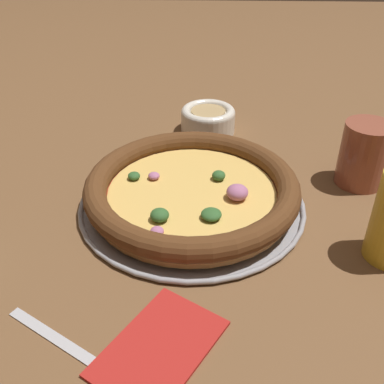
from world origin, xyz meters
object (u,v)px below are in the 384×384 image
Objects in this scene: pizza at (192,189)px; napkin at (159,347)px; drinking_cup at (364,154)px; fork at (84,356)px; pizza_tray at (192,203)px; bowl_near at (208,119)px.

napkin is at bearing -5.46° from pizza.
drinking_cup is 0.51m from fork.
pizza_tray is 1.93× the size of fork.
bowl_near is at bearing 175.15° from pizza_tray.
pizza is at bearing -74.03° from drinking_cup.
drinking_cup is 0.44m from napkin.
fork is at bearing -20.57° from pizza.
drinking_cup is (-0.08, 0.27, 0.05)m from pizza_tray.
bowl_near is 0.51m from napkin.
napkin is 0.08m from fork.
napkin is at bearing -41.29° from drinking_cup.
bowl_near is (-0.25, 0.02, 0.02)m from pizza_tray.
drinking_cup is 0.59× the size of fork.
pizza_tray is at bearing -74.11° from drinking_cup.
pizza_tray reaches higher than fork.
bowl_near reaches higher than fork.
pizza is 3.03× the size of bowl_near.
pizza is (0.00, 0.00, 0.03)m from pizza_tray.
pizza_tray is 2.04× the size of napkin.
pizza_tray is 0.29m from fork.
drinking_cup is (0.18, 0.25, 0.02)m from bowl_near.
fork is (0.27, -0.10, -0.03)m from pizza.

